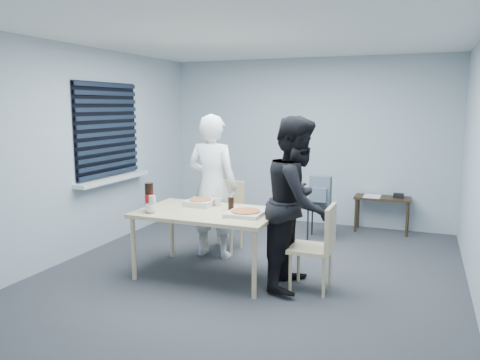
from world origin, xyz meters
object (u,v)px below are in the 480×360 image
at_px(person_white, 212,186).
at_px(person_black, 297,203).
at_px(chair_far, 227,210).
at_px(chair_right, 320,242).
at_px(side_table, 382,202).
at_px(mug_a, 151,208).
at_px(dining_table, 208,216).
at_px(stool, 320,212).
at_px(backpack, 320,191).
at_px(soda_bottle, 149,197).
at_px(mug_b, 217,202).

bearing_deg(person_white, person_black, 154.85).
bearing_deg(chair_far, chair_right, -34.28).
height_order(side_table, mug_a, mug_a).
height_order(dining_table, stool, dining_table).
xyz_separation_m(chair_far, person_black, (1.18, -0.93, 0.37)).
distance_m(side_table, backpack, 1.08).
relative_size(chair_far, stool, 1.81).
relative_size(side_table, soda_bottle, 2.62).
xyz_separation_m(chair_far, mug_b, (0.19, -0.72, 0.26)).
bearing_deg(chair_right, dining_table, -179.30).
bearing_deg(person_white, chair_right, 157.17).
relative_size(person_white, backpack, 4.34).
bearing_deg(mug_a, dining_table, 30.04).
relative_size(person_black, soda_bottle, 5.78).
bearing_deg(side_table, mug_b, -125.80).
xyz_separation_m(side_table, mug_a, (-2.17, -2.87, 0.33)).
distance_m(chair_right, side_table, 2.58).
distance_m(chair_right, mug_b, 1.30).
height_order(chair_far, chair_right, same).
distance_m(dining_table, person_black, 1.01).
xyz_separation_m(chair_right, person_white, (-1.47, 0.62, 0.37)).
bearing_deg(mug_b, person_white, 122.53).
bearing_deg(chair_far, soda_bottle, -108.77).
xyz_separation_m(chair_right, mug_b, (-1.24, 0.26, 0.26)).
relative_size(chair_far, person_black, 0.50).
distance_m(dining_table, soda_bottle, 0.67).
xyz_separation_m(dining_table, chair_far, (-0.20, 0.99, -0.16)).
height_order(chair_far, backpack, backpack).
relative_size(stool, mug_a, 4.00).
bearing_deg(person_black, chair_right, -100.59).
bearing_deg(side_table, mug_a, -127.10).
height_order(backpack, soda_bottle, soda_bottle).
bearing_deg(soda_bottle, side_table, 50.94).
bearing_deg(chair_far, mug_a, -104.21).
xyz_separation_m(stool, backpack, (0.00, -0.01, 0.31)).
xyz_separation_m(mug_a, mug_b, (0.52, 0.58, -0.00)).
bearing_deg(person_white, side_table, -134.23).
height_order(dining_table, mug_b, mug_b).
relative_size(mug_b, soda_bottle, 0.33).
height_order(person_white, backpack, person_white).
height_order(person_white, mug_b, person_white).
bearing_deg(mug_a, person_black, 13.65).
bearing_deg(stool, dining_table, -114.30).
xyz_separation_m(side_table, stool, (-0.79, -0.68, -0.07)).
bearing_deg(person_black, side_table, -14.72).
xyz_separation_m(dining_table, side_table, (1.64, 2.56, -0.22)).
relative_size(dining_table, soda_bottle, 4.90).
height_order(mug_b, soda_bottle, soda_bottle).
distance_m(stool, mug_b, 1.86).
height_order(person_black, mug_b, person_black).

